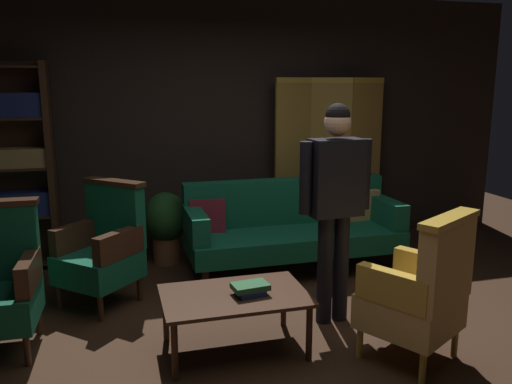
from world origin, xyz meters
The scene contains 12 objects.
ground_plane centered at (0.00, 0.00, 0.00)m, with size 10.00×10.00×0.00m, color #331E11.
back_wall centered at (0.00, 2.45, 1.40)m, with size 7.20×0.10×2.80m, color black.
folding_screen centered at (1.26, 2.17, 0.99)m, with size 1.32×0.22×1.90m.
bookshelf centered at (-2.15, 2.19, 1.08)m, with size 0.90×0.32×2.05m.
velvet_couch centered at (0.55, 1.45, 0.45)m, with size 2.12×0.78×0.88m.
coffee_table centered at (-0.38, -0.02, 0.37)m, with size 1.00×0.64×0.42m.
armchair_gilt_accent centered at (0.77, -0.49, 0.49)m, with size 0.79×0.79×1.04m.
armchair_wing_left centered at (-1.26, 1.07, 0.49)m, with size 0.82×0.82×1.04m.
standing_figure centered at (0.46, 0.24, 1.03)m, with size 0.59×0.25×1.70m.
potted_plant centered at (-0.65, 1.95, 0.43)m, with size 0.46×0.46×0.75m.
book_navy_cloth centered at (-0.28, -0.06, 0.44)m, with size 0.18×0.16×0.04m, color navy.
book_green_cloth centered at (-0.28, -0.06, 0.48)m, with size 0.24×0.16×0.04m, color #1E4C28.
Camera 1 is at (-1.14, -3.31, 1.85)m, focal length 36.60 mm.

